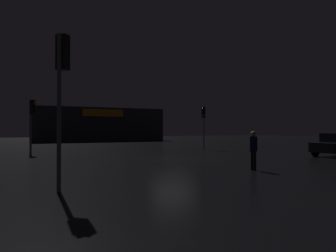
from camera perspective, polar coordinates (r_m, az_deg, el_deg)
ground_plane at (r=19.13m, az=0.80°, el=-5.95°), size 120.00×120.00×0.00m
store_building at (r=51.60m, az=-12.81°, el=0.23°), size 19.61×8.61×5.09m
traffic_signal_main at (r=9.62m, az=-18.72°, el=8.80°), size 0.42×0.42×4.50m
traffic_signal_opposite at (r=24.88m, az=-23.50°, el=1.66°), size 0.42×0.42×3.93m
traffic_signal_cross_left at (r=28.64m, az=6.48°, el=1.67°), size 0.42×0.42×3.83m
pedestrian at (r=14.11m, az=15.25°, el=-3.78°), size 0.35×0.35×1.70m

